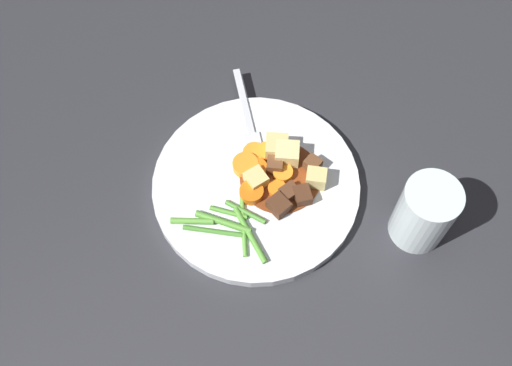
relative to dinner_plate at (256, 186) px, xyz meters
The scene contains 28 objects.
ground_plane 0.01m from the dinner_plate, ahead, with size 3.00×3.00×0.00m, color #2D2D33.
dinner_plate is the anchor object (origin of this frame).
stew_sauce 0.04m from the dinner_plate, 15.98° to the right, with size 0.11×0.11×0.00m, color brown.
carrot_slice_0 0.03m from the dinner_plate, 53.20° to the right, with size 0.03×0.03×0.01m, color orange.
carrot_slice_1 0.02m from the dinner_plate, 53.81° to the left, with size 0.03×0.03×0.01m, color orange.
carrot_slice_2 0.02m from the dinner_plate, 139.54° to the right, with size 0.03×0.03×0.01m, color orange.
carrot_slice_3 0.05m from the dinner_plate, 61.60° to the left, with size 0.03×0.03×0.01m, color orange.
carrot_slice_4 0.03m from the dinner_plate, 93.43° to the left, with size 0.04×0.04×0.01m, color orange.
carrot_slice_5 0.04m from the dinner_plate, 14.01° to the right, with size 0.03×0.03×0.01m, color orange.
carrot_slice_6 0.05m from the dinner_plate, 41.53° to the left, with size 0.03×0.03×0.01m, color orange.
potato_chunk_0 0.06m from the dinner_plate, ahead, with size 0.03×0.03×0.03m, color #EAD68C.
potato_chunk_1 0.08m from the dinner_plate, 30.71° to the right, with size 0.02×0.03×0.03m, color #E5CC7A.
potato_chunk_2 0.02m from the dinner_plate, 40.27° to the right, with size 0.03×0.03×0.02m, color #E5CC7A.
potato_chunk_3 0.06m from the dinner_plate, 27.88° to the left, with size 0.03×0.03×0.03m, color #E5CC7A.
meat_chunk_0 0.05m from the dinner_plate, 82.81° to the right, with size 0.02×0.03×0.02m, color #4C2B19.
meat_chunk_1 0.05m from the dinner_plate, 53.02° to the right, with size 0.02×0.02×0.02m, color #56331E.
meat_chunk_2 0.08m from the dinner_plate, 14.47° to the right, with size 0.02×0.02×0.02m, color brown.
meat_chunk_3 0.07m from the dinner_plate, 51.92° to the right, with size 0.03×0.02×0.02m, color #4C2B19.
meat_chunk_4 0.04m from the dinner_plate, 11.39° to the left, with size 0.02×0.03×0.02m, color brown.
green_bean_0 0.07m from the dinner_plate, 135.18° to the right, with size 0.01×0.01×0.08m, color #66AD42.
green_bean_1 0.09m from the dinner_plate, 159.16° to the right, with size 0.01×0.01×0.08m, color #4C8E33.
green_bean_2 0.08m from the dinner_plate, 156.61° to the right, with size 0.01×0.01×0.08m, color #599E38.
green_bean_3 0.08m from the dinner_plate, 126.53° to the right, with size 0.01×0.01×0.08m, color #599E38.
green_bean_4 0.06m from the dinner_plate, 159.61° to the right, with size 0.01×0.01×0.05m, color #599E38.
green_bean_5 0.05m from the dinner_plate, 138.44° to the right, with size 0.01×0.01×0.06m, color #4C8E33.
green_bean_6 0.10m from the dinner_plate, behind, with size 0.01×0.01×0.06m, color #66AD42.
fork 0.10m from the dinner_plate, 65.10° to the left, with size 0.07×0.17×0.00m.
water_glass 0.23m from the dinner_plate, 47.02° to the right, with size 0.07×0.07×0.10m, color silver.
Camera 1 is at (-0.20, -0.33, 0.76)m, focal length 43.03 mm.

